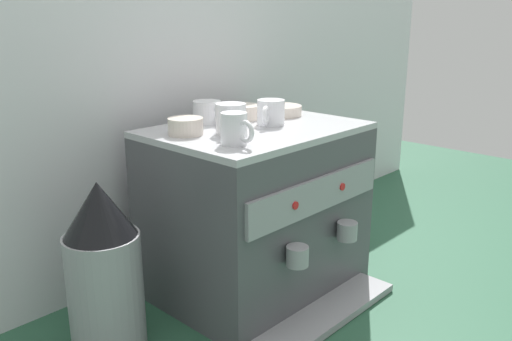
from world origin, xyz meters
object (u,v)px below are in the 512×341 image
at_px(espresso_machine, 257,210).
at_px(ceramic_bowl_0, 280,111).
at_px(ceramic_cup_3, 208,112).
at_px(ceramic_cup_2, 230,119).
at_px(coffee_grinder, 104,270).
at_px(ceramic_bowl_1, 240,112).
at_px(milk_pitcher, 346,223).
at_px(ceramic_cup_1, 271,113).
at_px(ceramic_cup_0, 235,129).
at_px(ceramic_bowl_2, 186,127).

height_order(espresso_machine, ceramic_bowl_0, ceramic_bowl_0).
distance_m(espresso_machine, ceramic_cup_3, 0.31).
distance_m(ceramic_cup_2, coffee_grinder, 0.48).
xyz_separation_m(espresso_machine, ceramic_bowl_0, (0.17, 0.07, 0.26)).
relative_size(ceramic_bowl_1, milk_pitcher, 0.95).
bearing_deg(ceramic_bowl_1, espresso_machine, -113.47).
xyz_separation_m(coffee_grinder, milk_pitcher, (0.93, -0.06, -0.14)).
bearing_deg(ceramic_cup_2, ceramic_cup_3, 69.45).
bearing_deg(espresso_machine, ceramic_cup_2, -175.59).
bearing_deg(milk_pitcher, ceramic_cup_2, -179.42).
bearing_deg(ceramic_bowl_0, ceramic_cup_1, -149.95).
height_order(ceramic_cup_3, ceramic_bowl_1, ceramic_cup_3).
distance_m(ceramic_bowl_1, coffee_grinder, 0.60).
distance_m(ceramic_bowl_1, milk_pitcher, 0.61).
bearing_deg(ceramic_cup_3, ceramic_cup_1, -55.81).
height_order(ceramic_cup_0, coffee_grinder, ceramic_cup_0).
bearing_deg(ceramic_bowl_2, ceramic_cup_0, -86.49).
relative_size(ceramic_cup_3, coffee_grinder, 0.27).
relative_size(espresso_machine, ceramic_bowl_0, 4.38).
bearing_deg(coffee_grinder, ceramic_cup_3, 11.66).
distance_m(ceramic_cup_1, ceramic_bowl_1, 0.13).
distance_m(ceramic_cup_1, coffee_grinder, 0.60).
relative_size(espresso_machine, ceramic_cup_1, 5.21).
bearing_deg(ceramic_cup_1, ceramic_bowl_0, 30.05).
relative_size(ceramic_cup_2, coffee_grinder, 0.27).
relative_size(espresso_machine, ceramic_bowl_2, 6.29).
bearing_deg(ceramic_bowl_2, espresso_machine, -19.08).
bearing_deg(ceramic_bowl_0, milk_pitcher, -13.22).
bearing_deg(ceramic_cup_2, ceramic_bowl_0, 14.61).
bearing_deg(ceramic_bowl_1, coffee_grinder, -172.89).
distance_m(ceramic_cup_2, milk_pitcher, 0.73).
distance_m(ceramic_cup_3, ceramic_bowl_2, 0.16).
bearing_deg(ceramic_bowl_1, milk_pitcher, -16.37).
bearing_deg(ceramic_bowl_2, ceramic_bowl_1, 11.52).
xyz_separation_m(ceramic_cup_3, milk_pitcher, (0.52, -0.14, -0.45)).
xyz_separation_m(espresso_machine, ceramic_cup_0, (-0.18, -0.10, 0.28)).
bearing_deg(ceramic_cup_1, ceramic_bowl_2, 162.38).
height_order(espresso_machine, ceramic_bowl_1, ceramic_bowl_1).
xyz_separation_m(espresso_machine, coffee_grinder, (-0.47, 0.05, -0.03)).
bearing_deg(ceramic_bowl_0, ceramic_bowl_1, 156.56).
xyz_separation_m(ceramic_cup_1, ceramic_bowl_1, (0.01, 0.13, -0.02)).
height_order(ceramic_cup_1, ceramic_cup_3, ceramic_cup_1).
distance_m(ceramic_cup_3, ceramic_bowl_1, 0.11).
bearing_deg(ceramic_cup_0, ceramic_bowl_1, 42.90).
relative_size(ceramic_bowl_1, coffee_grinder, 0.28).
relative_size(ceramic_cup_3, ceramic_bowl_1, 0.97).
distance_m(ceramic_cup_1, ceramic_bowl_2, 0.25).
distance_m(ceramic_bowl_2, coffee_grinder, 0.40).
xyz_separation_m(ceramic_cup_3, ceramic_bowl_2, (-0.14, -0.07, -0.01)).
relative_size(ceramic_cup_0, ceramic_bowl_0, 0.80).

